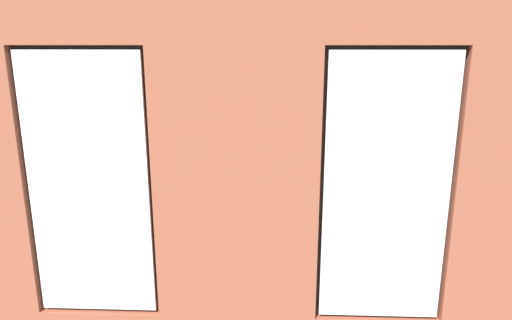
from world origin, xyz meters
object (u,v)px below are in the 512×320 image
(table_plant_small, at_px, (290,188))
(remote_black, at_px, (238,199))
(remote_gray, at_px, (272,200))
(potted_plant_by_left_couch, at_px, (395,196))
(couch_left, at_px, (454,233))
(papasan_chair, at_px, (243,167))
(potted_plant_between_couches, at_px, (388,273))
(potted_plant_near_tv, at_px, (61,206))
(couch_by_window, at_px, (241,293))
(cup_ceramic, at_px, (254,193))
(media_console, at_px, (57,211))
(tv_flatscreen, at_px, (52,170))
(coffee_table, at_px, (265,202))

(table_plant_small, distance_m, remote_black, 0.80)
(remote_gray, height_order, potted_plant_by_left_couch, potted_plant_by_left_couch)
(couch_left, bearing_deg, papasan_chair, -137.27)
(potted_plant_between_couches, bearing_deg, couch_left, -128.95)
(couch_left, distance_m, potted_plant_near_tv, 4.86)
(remote_black, relative_size, papasan_chair, 0.17)
(couch_by_window, distance_m, table_plant_small, 2.63)
(couch_left, height_order, remote_black, couch_left)
(cup_ceramic, distance_m, papasan_chair, 1.69)
(remote_gray, bearing_deg, papasan_chair, -136.64)
(couch_left, relative_size, potted_plant_by_left_couch, 3.34)
(papasan_chair, xyz_separation_m, potted_plant_near_tv, (2.03, 2.88, 0.25))
(cup_ceramic, bearing_deg, couch_left, 158.14)
(remote_black, bearing_deg, remote_gray, -112.93)
(media_console, xyz_separation_m, potted_plant_by_left_couch, (-5.00, -0.59, 0.11))
(table_plant_small, xyz_separation_m, tv_flatscreen, (3.38, 0.31, 0.32))
(potted_plant_near_tv, bearing_deg, papasan_chair, -125.21)
(tv_flatscreen, distance_m, papasan_chair, 3.26)
(table_plant_small, distance_m, remote_gray, 0.36)
(media_console, distance_m, potted_plant_near_tv, 1.17)
(remote_black, distance_m, media_console, 2.64)
(remote_gray, distance_m, papasan_chair, 1.94)
(couch_left, bearing_deg, coffee_table, -115.05)
(couch_by_window, height_order, potted_plant_between_couches, potted_plant_between_couches)
(couch_left, distance_m, tv_flatscreen, 5.48)
(potted_plant_near_tv, bearing_deg, potted_plant_by_left_couch, -161.10)
(coffee_table, distance_m, table_plant_small, 0.42)
(remote_black, xyz_separation_m, papasan_chair, (0.05, -1.86, -0.02))
(cup_ceramic, bearing_deg, potted_plant_near_tv, 27.74)
(table_plant_small, xyz_separation_m, remote_gray, (0.26, 0.23, -0.10))
(potted_plant_between_couches, bearing_deg, cup_ceramic, -61.08)
(coffee_table, xyz_separation_m, potted_plant_near_tv, (2.47, 1.13, 0.30))
(remote_gray, bearing_deg, potted_plant_near_tv, -41.22)
(tv_flatscreen, bearing_deg, potted_plant_by_left_couch, -173.33)
(cup_ceramic, relative_size, media_console, 0.08)
(remote_gray, relative_size, potted_plant_near_tv, 0.15)
(tv_flatscreen, bearing_deg, couch_left, 172.17)
(couch_left, relative_size, table_plant_small, 8.73)
(coffee_table, relative_size, tv_flatscreen, 1.19)
(media_console, height_order, potted_plant_by_left_couch, potted_plant_by_left_couch)
(media_console, relative_size, papasan_chair, 0.96)
(coffee_table, height_order, media_console, media_console)
(papasan_chair, bearing_deg, potted_plant_between_couches, 111.67)
(couch_by_window, xyz_separation_m, cup_ceramic, (-0.01, -2.53, 0.15))
(remote_gray, relative_size, potted_plant_between_couches, 0.14)
(tv_flatscreen, xyz_separation_m, papasan_chair, (-2.58, -1.94, -0.45))
(coffee_table, bearing_deg, papasan_chair, -75.84)
(papasan_chair, bearing_deg, tv_flatscreen, 36.94)
(couch_by_window, xyz_separation_m, remote_gray, (-0.27, -2.33, 0.12))
(couch_left, height_order, potted_plant_near_tv, potted_plant_near_tv)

